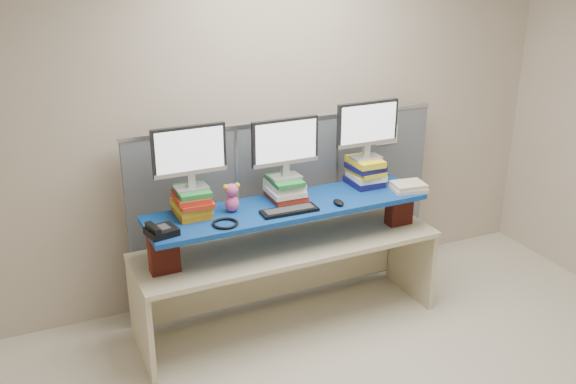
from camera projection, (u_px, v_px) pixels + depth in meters
name	position (u px, v px, depth m)	size (l,w,h in m)	color
room	(419.00, 219.00, 3.49)	(5.00, 4.00, 2.80)	beige
cubicle_partition	(287.00, 209.00, 5.23)	(2.60, 0.06, 1.53)	#515760
desk	(288.00, 260.00, 4.85)	(2.33, 0.72, 0.70)	beige
brick_pier_left	(164.00, 254.00, 4.33)	(0.20, 0.11, 0.27)	maroon
brick_pier_right	(399.00, 208.00, 5.08)	(0.20, 0.11, 0.27)	maroon
blue_board	(288.00, 207.00, 4.69)	(2.10, 0.52, 0.04)	#0B4190
book_stack_left	(192.00, 202.00, 4.48)	(0.25, 0.32, 0.20)	#BF7911
book_stack_center	(285.00, 188.00, 4.77)	(0.26, 0.32, 0.17)	red
book_stack_right	(365.00, 172.00, 5.03)	(0.26, 0.30, 0.22)	#121350
monitor_left	(189.00, 154.00, 4.35)	(0.52, 0.15, 0.45)	#B0B0B5
monitor_center	(285.00, 145.00, 4.64)	(0.52, 0.15, 0.45)	#B0B0B5
monitor_right	(367.00, 126.00, 4.90)	(0.52, 0.15, 0.45)	#B0B0B5
keyboard	(289.00, 211.00, 4.55)	(0.42, 0.14, 0.03)	black
mouse	(339.00, 202.00, 4.68)	(0.06, 0.11, 0.04)	black
desk_phone	(161.00, 231.00, 4.19)	(0.22, 0.20, 0.08)	black
headset	(225.00, 223.00, 4.35)	(0.18, 0.18, 0.02)	black
plush_toy	(232.00, 197.00, 4.53)	(0.12, 0.09, 0.21)	#CF4E90
binder_stack	(408.00, 187.00, 4.95)	(0.28, 0.23, 0.06)	beige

